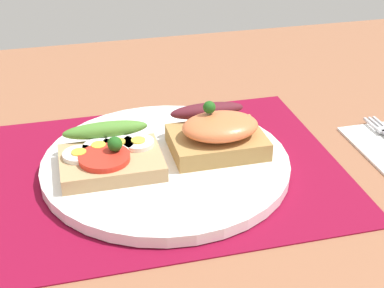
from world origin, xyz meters
TOP-DOWN VIEW (x-y plane):
  - ground_plane at (0.00, 0.00)cm, footprint 120.00×90.00cm
  - placemat at (0.00, 0.00)cm, footprint 38.80×30.83cm
  - plate at (0.00, 0.00)cm, footprint 27.38×27.38cm
  - sandwich_egg_tomato at (-6.08, 0.19)cm, footprint 10.79×9.37cm
  - sandwich_salmon at (6.09, 0.86)cm, footprint 10.40×9.25cm

SIDE VIEW (x-z plane):
  - ground_plane at x=0.00cm, z-range -3.20..0.00cm
  - placemat at x=0.00cm, z-range 0.00..0.30cm
  - plate at x=0.00cm, z-range 0.30..1.54cm
  - sandwich_egg_tomato at x=-6.08cm, z-range 0.98..4.82cm
  - sandwich_salmon at x=6.09cm, z-range 0.73..6.63cm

